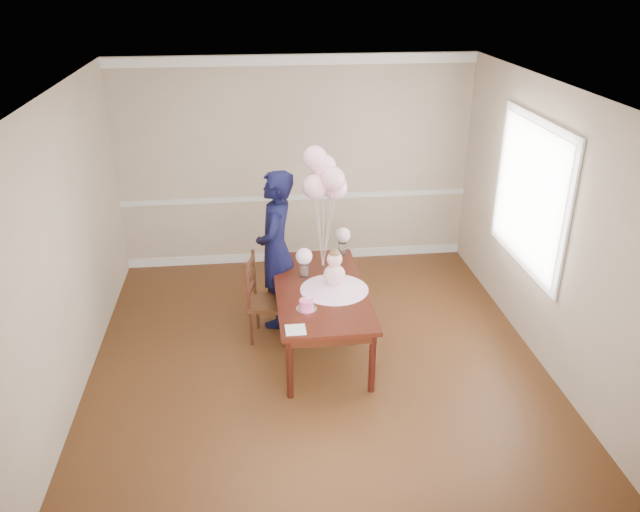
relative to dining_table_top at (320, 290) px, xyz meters
The scene contains 52 objects.
floor 0.75m from the dining_table_top, 100.63° to the right, with size 4.50×5.00×0.00m, color #371D0D.
ceiling 2.07m from the dining_table_top, 100.63° to the right, with size 4.50×5.00×0.02m, color white.
wall_back 2.25m from the dining_table_top, 91.78° to the left, with size 4.50×0.02×2.70m, color tan.
wall_front 2.94m from the dining_table_top, 91.34° to the right, with size 4.50×0.02×2.70m, color tan.
wall_left 2.44m from the dining_table_top, behind, with size 0.02×5.00×2.70m, color tan.
wall_right 2.32m from the dining_table_top, ahead, with size 0.02×5.00×2.70m, color tan.
chair_rail_trim 2.15m from the dining_table_top, 91.79° to the left, with size 4.50×0.02×0.07m, color silver.
crown_molding 2.91m from the dining_table_top, 91.79° to the left, with size 4.50×0.02×0.12m, color white.
baseboard_trim 2.22m from the dining_table_top, 91.79° to the left, with size 4.50×0.02×0.12m, color silver.
window_frame 2.34m from the dining_table_top, ahead, with size 0.02×1.66×1.56m, color white.
window_blinds 2.33m from the dining_table_top, ahead, with size 0.01×1.50×1.40m, color white.
dining_table_top is the anchor object (origin of this frame).
table_apron 0.07m from the dining_table_top, 63.43° to the right, with size 0.82×1.73×0.09m, color black.
table_leg_fl 0.98m from the dining_table_top, 114.13° to the right, with size 0.06×0.06×0.64m, color black.
table_leg_fr 0.98m from the dining_table_top, 65.06° to the right, with size 0.06×0.06×0.64m, color black.
table_leg_bl 0.98m from the dining_table_top, 114.94° to the left, with size 0.06×0.06×0.64m, color black.
table_leg_br 0.98m from the dining_table_top, 65.87° to the left, with size 0.06×0.06×0.64m, color black.
baby_skirt 0.16m from the dining_table_top, 18.03° to the right, with size 0.69×0.69×0.09m, color #FFBBE4.
baby_torso 0.24m from the dining_table_top, 18.03° to the right, with size 0.22×0.22×0.22m, color #FFA1CD.
baby_head 0.39m from the dining_table_top, 18.03° to the right, with size 0.15×0.15×0.15m, color beige.
baby_hair 0.44m from the dining_table_top, 18.03° to the right, with size 0.11×0.11×0.11m, color brown.
cake_platter 0.45m from the dining_table_top, 113.56° to the right, with size 0.20×0.20×0.01m, color silver.
birthday_cake 0.45m from the dining_table_top, 113.56° to the right, with size 0.14×0.14×0.09m, color #F64D96.
cake_flower_a 0.47m from the dining_table_top, 113.56° to the right, with size 0.03×0.03×0.03m, color silver.
cake_flower_b 0.44m from the dining_table_top, 111.17° to the right, with size 0.03×0.03×0.03m, color silver.
rose_vase_near 0.32m from the dining_table_top, 116.97° to the left, with size 0.09×0.09×0.15m, color white.
roses_near 0.40m from the dining_table_top, 116.97° to the left, with size 0.17×0.17×0.17m, color white.
rose_vase_far 0.85m from the dining_table_top, 66.32° to the left, with size 0.09×0.09×0.15m, color white.
roses_far 0.89m from the dining_table_top, 66.32° to the left, with size 0.17×0.17×0.17m, color beige.
napkin 0.84m from the dining_table_top, 111.98° to the right, with size 0.18×0.18×0.01m, color silver.
balloon_weight 0.51m from the dining_table_top, 80.10° to the left, with size 0.04×0.04×0.02m, color silver.
balloon_a 1.06m from the dining_table_top, 90.40° to the left, with size 0.26×0.26×0.26m, color #FFB4C3.
balloon_b 1.14m from the dining_table_top, 68.60° to the left, with size 0.26×0.26×0.26m, color #FAB1BF.
balloon_c 1.27m from the dining_table_top, 79.94° to the left, with size 0.26×0.26×0.26m, color #FEB4CB.
balloon_d 1.35m from the dining_table_top, 88.69° to the left, with size 0.26×0.26×0.26m, color #FFB4C9.
balloon_e 1.08m from the dining_table_top, 68.76° to the left, with size 0.26×0.26×0.26m, color #F7AFCD.
balloon_ribbon_a 0.65m from the dining_table_top, 85.21° to the left, with size 0.00×0.00×0.77m, color white.
balloon_ribbon_b 0.68m from the dining_table_top, 74.46° to the left, with size 0.00×0.00×0.86m, color white.
balloon_ribbon_c 0.75m from the dining_table_top, 80.02° to the left, with size 0.00×0.00×0.95m, color white.
balloon_ribbon_d 0.78m from the dining_table_top, 84.79° to the left, with size 0.00×0.00×1.04m, color white.
balloon_ribbon_e 0.68m from the dining_table_top, 73.88° to the left, with size 0.00×0.00×0.72m, color white.
dining_chair_seat 0.61m from the dining_table_top, 157.28° to the left, with size 0.41×0.41×0.05m, color #3B1F10.
chair_leg_fl 0.86m from the dining_table_top, behind, with size 0.04×0.04×0.40m, color black.
chair_leg_fr 0.60m from the dining_table_top, behind, with size 0.04×0.04×0.40m, color #32180D.
chair_leg_bl 0.90m from the dining_table_top, 147.23° to the left, with size 0.04×0.04×0.40m, color #311B0D.
chair_leg_br 0.66m from the dining_table_top, 132.69° to the left, with size 0.04×0.04×0.40m, color #3E1E11.
chair_back_post_l 0.74m from the dining_table_top, behind, with size 0.04×0.04×0.52m, color #3A1610.
chair_back_post_r 0.79m from the dining_table_top, 147.71° to the left, with size 0.04×0.04×0.52m, color #33190E.
chair_slat_low 0.75m from the dining_table_top, 159.90° to the left, with size 0.03×0.37×0.05m, color #3C1A10.
chair_slat_mid 0.75m from the dining_table_top, 159.90° to the left, with size 0.03×0.37×0.05m, color black.
chair_slat_top 0.78m from the dining_table_top, 159.90° to the left, with size 0.03×0.37×0.05m, color #381D0F.
woman 0.73m from the dining_table_top, 126.59° to the left, with size 0.64×0.43×1.76m, color black.
Camera 1 is at (-0.57, -5.20, 3.66)m, focal length 35.00 mm.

